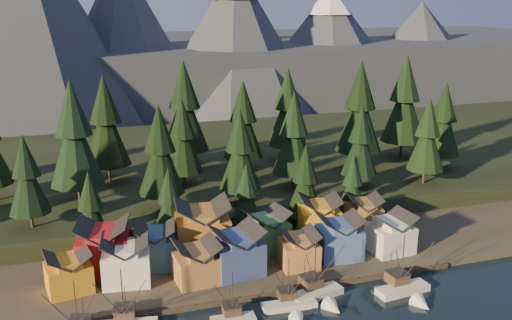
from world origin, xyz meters
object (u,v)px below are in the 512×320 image
object	(u,v)px
boat_2	(234,315)
house_back_1	(156,244)
house_front_1	(126,259)
boat_4	(320,288)
house_back_0	(104,246)
boat_5	(407,284)
house_front_0	(68,271)
boat_3	(291,302)

from	to	relation	value
boat_2	house_back_1	xyz separation A→B (m)	(-9.49, 23.16, 3.99)
house_front_1	boat_4	bearing A→B (deg)	-16.51
boat_4	house_back_0	size ratio (longest dim) A/B	1.11
boat_5	house_front_1	bearing A→B (deg)	153.38
boat_5	house_back_1	size ratio (longest dim) A/B	1.38
house_front_1	house_front_0	bearing A→B (deg)	-169.81
house_front_0	boat_3	bearing A→B (deg)	-34.38
boat_2	house_back_0	distance (m)	30.93
boat_3	house_back_0	xyz separation A→B (m)	(-30.00, 22.39, 5.12)
boat_4	house_front_1	distance (m)	36.22
house_back_0	boat_2	bearing A→B (deg)	-39.34
house_front_0	house_front_1	size ratio (longest dim) A/B	0.92
boat_5	house_back_1	xyz separation A→B (m)	(-42.45, 23.35, 3.69)
boat_4	boat_5	bearing A→B (deg)	-23.50
boat_4	house_front_0	distance (m)	45.55
boat_4	boat_5	world-z (taller)	boat_4
boat_4	house_back_1	size ratio (longest dim) A/B	1.38
house_back_0	boat_3	bearing A→B (deg)	-25.22
boat_5	house_front_0	size ratio (longest dim) A/B	1.41
boat_3	house_front_1	xyz separation A→B (m)	(-26.40, 17.04, 4.31)
boat_3	boat_5	xyz separation A→B (m)	(22.25, -1.49, 0.53)
house_front_1	house_back_0	distance (m)	6.50
boat_4	house_back_0	world-z (taller)	house_back_0
house_front_0	house_front_1	bearing A→B (deg)	-7.73
house_front_0	house_back_1	world-z (taller)	house_back_1
house_back_1	boat_3	bearing A→B (deg)	-37.49
boat_4	boat_5	xyz separation A→B (m)	(15.86, -3.61, -0.03)
boat_2	boat_3	size ratio (longest dim) A/B	0.94
boat_5	boat_4	bearing A→B (deg)	161.41
boat_3	house_back_0	distance (m)	37.78
boat_2	boat_5	size ratio (longest dim) A/B	0.83
boat_5	house_front_1	size ratio (longest dim) A/B	1.29
boat_2	house_front_0	world-z (taller)	boat_2
boat_2	boat_4	bearing A→B (deg)	14.74
house_front_0	house_back_1	size ratio (longest dim) A/B	0.98
boat_2	boat_4	world-z (taller)	boat_4
house_front_1	house_back_1	size ratio (longest dim) A/B	1.06
boat_2	house_front_1	bearing A→B (deg)	133.98
boat_3	house_front_0	xyz separation A→B (m)	(-36.66, 16.64, 3.68)
boat_2	house_front_1	xyz separation A→B (m)	(-15.68, 18.34, 4.08)
boat_2	house_back_1	world-z (taller)	house_back_1
house_front_0	boat_4	bearing A→B (deg)	-28.60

